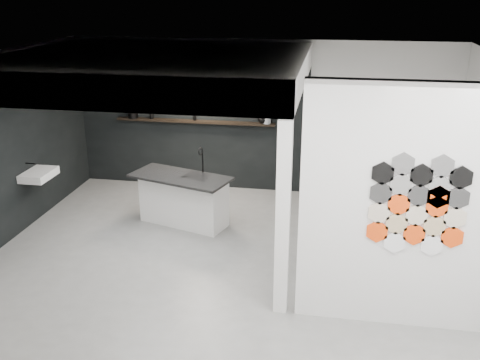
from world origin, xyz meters
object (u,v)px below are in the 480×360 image
kettle (263,119)px  glass_vase (267,119)px  wall_basin (39,175)px  kitchen_island (184,199)px  glass_bowl (267,121)px  bottle_dark (195,116)px  partition_panel (413,211)px  utensil_cup (152,116)px  stockpot (133,114)px

kettle → glass_vase: size_ratio=1.11×
wall_basin → glass_vase: 4.01m
kitchen_island → glass_bowl: 2.22m
bottle_dark → glass_vase: bearing=0.0°
glass_bowl → kettle: bearing=180.0°
partition_panel → glass_bowl: bearing=118.2°
bottle_dark → utensil_cup: bearing=180.0°
partition_panel → kettle: bearing=119.1°
wall_basin → kettle: size_ratio=3.44×
partition_panel → utensil_cup: bearing=137.8°
glass_bowl → bottle_dark: 1.35m
utensil_cup → glass_bowl: bearing=0.0°
wall_basin → utensil_cup: utensil_cup is taller
partition_panel → glass_bowl: size_ratio=19.42×
bottle_dark → stockpot: bearing=180.0°
glass_vase → wall_basin: bearing=-148.7°
utensil_cup → glass_vase: bearing=0.0°
kettle → bottle_dark: bottle_dark is taller
kitchen_island → glass_vase: size_ratio=11.02×
glass_vase → utensil_cup: (-2.18, 0.00, -0.03)m
glass_bowl → bottle_dark: bottle_dark is taller
glass_bowl → kitchen_island: bearing=-124.4°
glass_vase → utensil_cup: 2.18m
wall_basin → utensil_cup: size_ratio=6.28×
kettle → wall_basin: bearing=-172.3°
bottle_dark → partition_panel: bearing=-48.4°
glass_vase → utensil_cup: glass_vase is taller
partition_panel → utensil_cup: (-4.26, 3.87, -0.03)m
stockpot → glass_bowl: size_ratio=1.30×
partition_panel → glass_vase: partition_panel is taller
partition_panel → kettle: 4.43m
kettle → partition_panel: bearing=-85.1°
bottle_dark → utensil_cup: (-0.83, 0.00, -0.03)m
wall_basin → bottle_dark: bottle_dark is taller
wall_basin → kitchen_island: size_ratio=0.35×
stockpot → utensil_cup: (0.37, 0.00, -0.03)m
wall_basin → glass_vase: bearing=31.3°
partition_panel → glass_bowl: 4.39m
kitchen_island → utensil_cup: (-1.05, 1.66, 0.93)m
wall_basin → bottle_dark: 2.95m
partition_panel → wall_basin: (-5.46, 1.80, -0.55)m
kettle → utensil_cup: bearing=155.7°
stockpot → bottle_dark: bearing=0.0°
wall_basin → stockpot: stockpot is taller
glass_vase → kitchen_island: bearing=-124.4°
stockpot → bottle_dark: (1.20, 0.00, -0.00)m
kitchen_island → glass_vase: bearing=72.8°
partition_panel → stockpot: bearing=140.1°
glass_vase → bottle_dark: bearing=180.0°
glass_bowl → utensil_cup: size_ratio=1.51×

